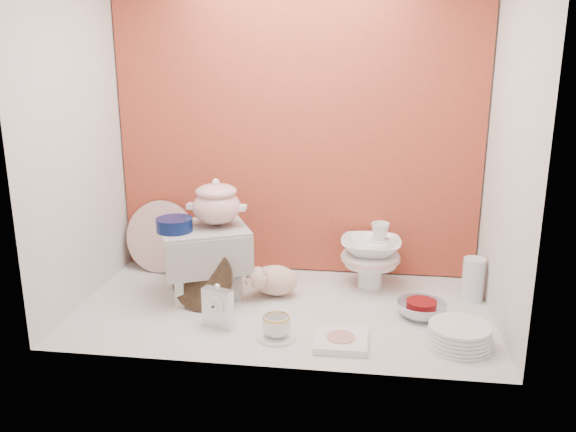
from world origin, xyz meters
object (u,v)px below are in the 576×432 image
object	(u,v)px
gold_rim_teacup	(276,326)
crystal_bowl	(421,309)
mantel_clock	(218,306)
floral_platter	(160,236)
blue_white_vase	(196,249)
soup_tureen	(216,202)
step_stool	(205,261)
dinner_plate_stack	(459,336)
porcelain_tower	(371,255)
plush_pig	(275,280)

from	to	relation	value
gold_rim_teacup	crystal_bowl	xyz separation A→B (m)	(0.58, 0.28, -0.02)
mantel_clock	crystal_bowl	xyz separation A→B (m)	(0.83, 0.21, -0.06)
floral_platter	blue_white_vase	xyz separation A→B (m)	(0.19, -0.04, -0.04)
blue_white_vase	mantel_clock	bearing A→B (deg)	-65.65
soup_tureen	floral_platter	size ratio (longest dim) A/B	0.70
step_stool	soup_tureen	world-z (taller)	soup_tureen
dinner_plate_stack	porcelain_tower	bearing A→B (deg)	122.01
porcelain_tower	gold_rim_teacup	bearing A→B (deg)	-121.85
mantel_clock	porcelain_tower	bearing A→B (deg)	59.17
floral_platter	dinner_plate_stack	world-z (taller)	floral_platter
floral_platter	plush_pig	size ratio (longest dim) A/B	1.40
floral_platter	dinner_plate_stack	distance (m)	1.56
step_stool	blue_white_vase	xyz separation A→B (m)	(-0.11, 0.24, -0.03)
step_stool	plush_pig	size ratio (longest dim) A/B	1.47
mantel_clock	crystal_bowl	distance (m)	0.86
plush_pig	porcelain_tower	distance (m)	0.47
plush_pig	crystal_bowl	bearing A→B (deg)	-32.99
plush_pig	gold_rim_teacup	distance (m)	0.43
step_stool	mantel_clock	distance (m)	0.37
gold_rim_teacup	crystal_bowl	size ratio (longest dim) A/B	0.53
dinner_plate_stack	gold_rim_teacup	bearing A→B (deg)	-177.37
mantel_clock	gold_rim_teacup	bearing A→B (deg)	4.12
step_stool	plush_pig	distance (m)	0.34
dinner_plate_stack	crystal_bowl	size ratio (longest dim) A/B	1.20
crystal_bowl	dinner_plate_stack	bearing A→B (deg)	-63.44
floral_platter	gold_rim_teacup	bearing A→B (deg)	-43.76
floral_platter	porcelain_tower	xyz separation A→B (m)	(1.07, -0.09, -0.02)
plush_pig	crystal_bowl	distance (m)	0.67
step_stool	gold_rim_teacup	size ratio (longest dim) A/B	3.43
soup_tureen	crystal_bowl	world-z (taller)	soup_tureen
step_stool	crystal_bowl	bearing A→B (deg)	-31.76
blue_white_vase	plush_pig	bearing A→B (deg)	-26.42
blue_white_vase	crystal_bowl	distance (m)	1.15
step_stool	soup_tureen	distance (m)	0.28
dinner_plate_stack	porcelain_tower	distance (m)	0.66
mantel_clock	crystal_bowl	bearing A→B (deg)	33.50
blue_white_vase	plush_pig	size ratio (longest dim) A/B	1.02
soup_tureen	floral_platter	xyz separation A→B (m)	(-0.37, 0.25, -0.26)
step_stool	mantel_clock	world-z (taller)	step_stool
floral_platter	soup_tureen	bearing A→B (deg)	-34.04
mantel_clock	dinner_plate_stack	size ratio (longest dim) A/B	0.73
step_stool	mantel_clock	bearing A→B (deg)	-91.34
step_stool	blue_white_vase	bearing A→B (deg)	90.39
floral_platter	blue_white_vase	size ratio (longest dim) A/B	1.38
porcelain_tower	plush_pig	bearing A→B (deg)	-159.29
floral_platter	mantel_clock	world-z (taller)	floral_platter
mantel_clock	dinner_plate_stack	bearing A→B (deg)	17.12
floral_platter	mantel_clock	distance (m)	0.76
soup_tureen	gold_rim_teacup	size ratio (longest dim) A/B	2.31
floral_platter	blue_white_vase	distance (m)	0.20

